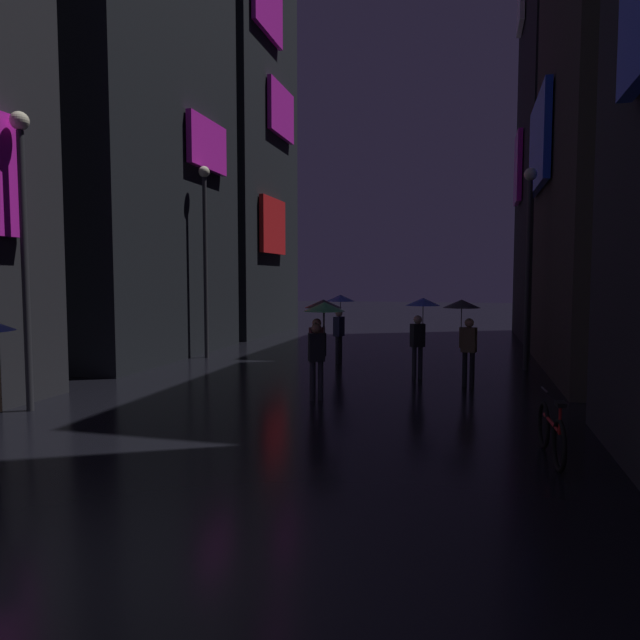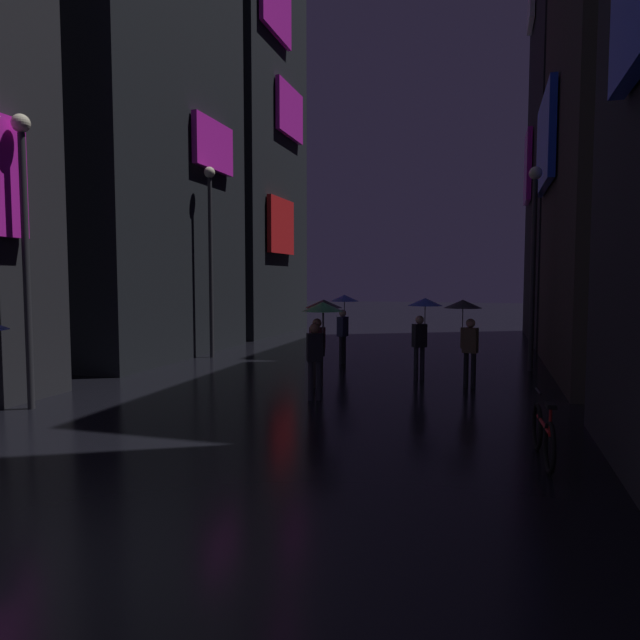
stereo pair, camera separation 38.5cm
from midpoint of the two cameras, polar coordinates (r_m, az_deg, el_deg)
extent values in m
plane|color=black|center=(5.90, -27.48, -22.76)|extent=(120.00, 120.00, 0.00)
cube|color=#F226D8|center=(20.73, -11.73, 16.78)|extent=(0.20, 2.68, 1.68)
cube|color=black|center=(28.60, -8.96, 17.81)|extent=(4.00, 7.24, 18.77)
cube|color=red|center=(26.45, -5.15, 9.34)|extent=(0.20, 2.98, 2.51)
cube|color=#F226D8|center=(28.63, -4.30, 20.06)|extent=(0.20, 3.31, 2.34)
cube|color=#F226D8|center=(28.52, -5.67, 29.02)|extent=(0.20, 3.47, 2.76)
cube|color=#264CF9|center=(19.04, 20.52, 16.18)|extent=(0.20, 4.00, 2.72)
cube|color=black|center=(27.49, 23.84, 20.45)|extent=(4.00, 8.40, 20.97)
cube|color=#F226D8|center=(27.27, 18.79, 14.13)|extent=(0.20, 2.04, 3.03)
cube|color=white|center=(29.97, 19.05, 27.31)|extent=(0.20, 2.03, 1.67)
cylinder|color=black|center=(14.20, 14.22, -4.86)|extent=(0.12, 0.12, 0.85)
cylinder|color=black|center=(14.25, 13.52, -4.82)|extent=(0.12, 0.12, 0.85)
cube|color=brown|center=(14.13, 13.92, -1.94)|extent=(0.39, 0.30, 0.60)
sphere|color=tan|center=(14.10, 13.95, -0.28)|extent=(0.22, 0.22, 0.22)
cylinder|color=brown|center=(14.13, 13.16, -1.72)|extent=(0.09, 0.09, 0.50)
cylinder|color=slate|center=(14.10, 13.19, -0.37)|extent=(0.02, 0.02, 0.77)
cone|color=black|center=(14.07, 13.22, 1.60)|extent=(0.90, 0.90, 0.20)
cylinder|color=#2D2D38|center=(17.51, 1.11, -3.04)|extent=(0.12, 0.12, 0.85)
cylinder|color=#2D2D38|center=(17.66, 1.42, -2.98)|extent=(0.12, 0.12, 0.85)
cube|color=#333859|center=(17.51, 1.27, -0.65)|extent=(0.31, 0.39, 0.60)
sphere|color=beige|center=(17.48, 1.27, 0.68)|extent=(0.22, 0.22, 0.22)
cylinder|color=#333859|center=(17.69, 1.43, -0.44)|extent=(0.09, 0.09, 0.50)
cylinder|color=slate|center=(17.66, 1.43, 0.64)|extent=(0.02, 0.02, 0.77)
cone|color=#263FB2|center=(17.64, 1.44, 2.21)|extent=(0.90, 0.90, 0.20)
cylinder|color=#38332D|center=(13.76, -1.49, -5.03)|extent=(0.12, 0.12, 0.85)
cylinder|color=#38332D|center=(13.81, -0.76, -4.99)|extent=(0.12, 0.12, 0.85)
cube|color=#4C1E23|center=(13.68, -1.13, -2.01)|extent=(0.40, 0.37, 0.60)
sphere|color=#9E7051|center=(13.65, -1.13, -0.30)|extent=(0.22, 0.22, 0.22)
cylinder|color=#4C1E23|center=(13.78, -0.46, -1.76)|extent=(0.09, 0.09, 0.50)
cylinder|color=slate|center=(13.75, -0.46, -0.37)|extent=(0.02, 0.02, 0.77)
cone|color=black|center=(13.72, -0.47, 1.65)|extent=(0.90, 0.90, 0.20)
cylinder|color=#2D2D38|center=(15.02, 8.67, -4.29)|extent=(0.12, 0.12, 0.85)
cylinder|color=#2D2D38|center=(15.11, 9.28, -4.25)|extent=(0.12, 0.12, 0.85)
cube|color=black|center=(14.97, 9.01, -1.53)|extent=(0.40, 0.37, 0.60)
sphere|color=beige|center=(14.94, 9.03, 0.04)|extent=(0.22, 0.22, 0.22)
cylinder|color=black|center=(15.10, 9.52, -1.30)|extent=(0.09, 0.09, 0.50)
cylinder|color=slate|center=(15.07, 9.53, -0.03)|extent=(0.02, 0.02, 0.77)
cone|color=#263FB2|center=(15.05, 9.55, 1.81)|extent=(0.90, 0.90, 0.20)
cylinder|color=#2D2D38|center=(12.33, -1.67, -6.11)|extent=(0.12, 0.12, 0.85)
cylinder|color=#2D2D38|center=(12.36, -0.84, -6.08)|extent=(0.12, 0.12, 0.85)
cube|color=black|center=(12.23, -1.26, -2.75)|extent=(0.40, 0.34, 0.60)
sphere|color=#9E7051|center=(12.19, -1.26, -0.84)|extent=(0.22, 0.22, 0.22)
cylinder|color=black|center=(12.30, -0.46, -2.48)|extent=(0.09, 0.09, 0.50)
cylinder|color=slate|center=(12.27, -0.46, -0.92)|extent=(0.02, 0.02, 0.77)
cone|color=green|center=(12.24, -0.46, 1.34)|extent=(0.90, 0.90, 0.20)
torus|color=black|center=(9.55, 20.38, -9.82)|extent=(0.11, 0.72, 0.72)
torus|color=black|center=(8.50, 21.60, -11.59)|extent=(0.11, 0.72, 0.72)
cylinder|color=red|center=(8.98, 20.98, -9.54)|extent=(0.11, 1.00, 0.05)
cylinder|color=red|center=(8.41, 21.66, -9.29)|extent=(0.04, 0.04, 0.40)
cube|color=black|center=(8.37, 21.70, -7.82)|extent=(0.14, 0.25, 0.06)
cylinder|color=black|center=(9.43, 20.46, -6.57)|extent=(0.06, 0.45, 0.03)
cylinder|color=#2D2D33|center=(17.21, 19.47, 4.13)|extent=(0.14, 0.14, 5.37)
sphere|color=#F9EFCC|center=(17.46, 19.71, 13.57)|extent=(0.36, 0.36, 0.36)
cylinder|color=#2D2D33|center=(12.66, -28.17, 4.16)|extent=(0.14, 0.14, 5.46)
sphere|color=#F9EFCC|center=(13.01, -28.63, 17.08)|extent=(0.36, 0.36, 0.36)
cylinder|color=#2D2D33|center=(19.17, -11.95, 5.06)|extent=(0.14, 0.14, 5.90)
sphere|color=#F9EFCC|center=(19.48, -12.09, 14.30)|extent=(0.36, 0.36, 0.36)
camera|label=1|loc=(0.19, -90.82, -0.06)|focal=32.00mm
camera|label=2|loc=(0.19, 89.18, 0.06)|focal=32.00mm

